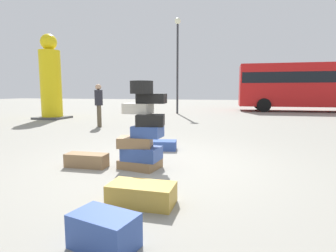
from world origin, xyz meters
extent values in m
plane|color=gray|center=(0.00, 0.00, 0.00)|extent=(80.00, 80.00, 0.00)
cube|color=olive|center=(-0.30, -0.16, 0.08)|extent=(0.74, 0.61, 0.15)
cube|color=#334F99|center=(-0.26, -0.16, 0.26)|extent=(0.66, 0.51, 0.23)
cube|color=olive|center=(-0.38, -0.16, 0.47)|extent=(0.65, 0.53, 0.18)
cube|color=#334F99|center=(-0.16, -0.13, 0.65)|extent=(0.51, 0.39, 0.19)
cube|color=black|center=(-0.11, -0.11, 0.85)|extent=(0.52, 0.42, 0.20)
cube|color=beige|center=(-0.39, 0.03, 1.04)|extent=(0.51, 0.40, 0.18)
cube|color=black|center=(-0.15, 0.08, 1.22)|extent=(0.53, 0.41, 0.17)
cylinder|color=black|center=(-0.26, -0.13, 1.41)|extent=(0.40, 0.40, 0.22)
cube|color=#B28C33|center=(0.27, -1.62, 0.13)|extent=(0.78, 0.41, 0.25)
cube|color=olive|center=(-1.25, -0.33, 0.12)|extent=(0.76, 0.32, 0.24)
cube|color=#334F99|center=(0.27, -2.56, 0.15)|extent=(0.63, 0.47, 0.30)
cube|color=#334F99|center=(-0.32, 1.39, 0.11)|extent=(0.68, 0.48, 0.21)
cylinder|color=brown|center=(-3.85, 4.84, 0.41)|extent=(0.12, 0.12, 0.82)
cylinder|color=brown|center=(-3.71, 4.67, 0.41)|extent=(0.12, 0.12, 0.82)
cylinder|color=#26262D|center=(-3.78, 4.76, 1.11)|extent=(0.30, 0.30, 0.58)
sphere|color=tan|center=(-3.78, 4.76, 1.51)|extent=(0.22, 0.22, 0.22)
cylinder|color=yellow|center=(-7.60, 7.02, 1.66)|extent=(0.99, 0.99, 3.31)
sphere|color=yellow|center=(-7.60, 7.02, 3.70)|extent=(0.77, 0.77, 0.77)
cube|color=#4C4C4C|center=(-7.60, 7.02, 0.05)|extent=(1.39, 1.39, 0.10)
cube|color=red|center=(5.74, 15.61, 1.75)|extent=(8.85, 2.82, 2.80)
cube|color=black|center=(5.74, 15.61, 2.24)|extent=(8.67, 2.83, 0.70)
cylinder|color=black|center=(2.85, 16.76, 0.45)|extent=(0.91, 0.28, 0.90)
cylinder|color=black|center=(2.94, 14.26, 0.45)|extent=(0.91, 0.28, 0.90)
cylinder|color=#333338|center=(-2.27, 11.60, 2.66)|extent=(0.12, 0.12, 5.32)
sphere|color=#F2F2CC|center=(-2.27, 11.60, 5.44)|extent=(0.36, 0.36, 0.36)
camera|label=1|loc=(1.36, -4.56, 1.34)|focal=29.08mm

